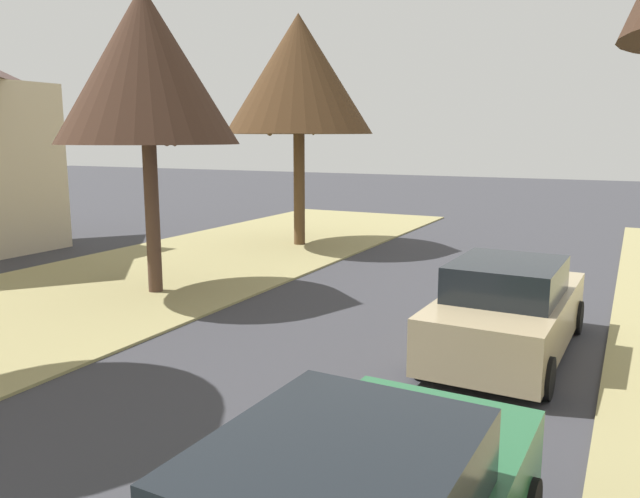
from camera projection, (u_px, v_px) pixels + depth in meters
name	position (u px, v px, depth m)	size (l,w,h in m)	color
street_tree_left_mid_b	(145.00, 67.00, 13.42)	(3.95, 3.95, 6.62)	#4D362A
street_tree_left_far	(299.00, 75.00, 19.64)	(4.69, 4.69, 7.25)	brown
parked_sedan_tan	(507.00, 311.00, 10.18)	(2.08, 4.46, 1.57)	tan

